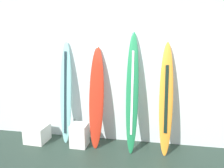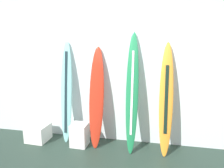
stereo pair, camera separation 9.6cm
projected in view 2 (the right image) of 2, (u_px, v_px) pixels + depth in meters
name	position (u px, v px, depth m)	size (l,w,h in m)	color
wall_back	(124.00, 71.00, 4.06)	(7.20, 0.20, 2.80)	silver
surfboard_seafoam	(66.00, 92.00, 4.08)	(0.24, 0.37, 1.99)	#7DC1BC
surfboard_crimson	(97.00, 97.00, 3.92)	(0.30, 0.46, 1.89)	#B02815
surfboard_emerald	(132.00, 94.00, 3.73)	(0.24, 0.52, 2.15)	#1C7242
surfboard_sunset	(166.00, 99.00, 3.64)	(0.25, 0.49, 1.97)	orange
display_block_left	(38.00, 133.00, 4.22)	(0.42, 0.42, 0.33)	white
display_block_center	(80.00, 135.00, 4.01)	(0.31, 0.31, 0.43)	silver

